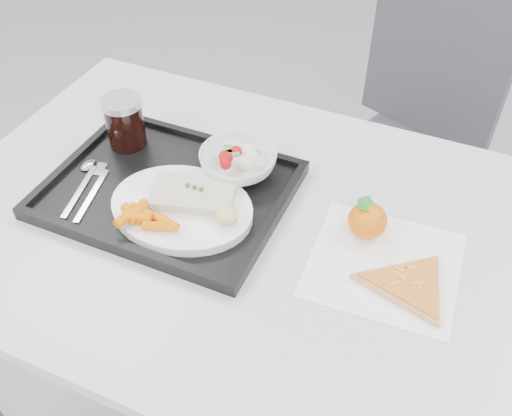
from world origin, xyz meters
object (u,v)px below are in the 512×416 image
Objects in this scene: dinner_plate at (182,208)px; table at (252,247)px; tangerine at (368,220)px; chair at (416,131)px; cola_glass at (125,121)px; pizza_slice at (409,285)px; tray at (169,191)px; salad_bowl at (238,162)px.

table is at bearing 17.75° from dinner_plate.
dinner_plate is at bearing -163.66° from tangerine.
chair reaches higher than cola_glass.
table is 0.16m from dinner_plate.
pizza_slice is at bearing -7.17° from table.
tray reaches higher than table.
pizza_slice is (0.30, -0.04, 0.08)m from table.
tangerine is at bearing -89.20° from chair.
dinner_plate reaches higher than tray.
salad_bowl is 1.69× the size of tangerine.
dinner_plate is 1.78× the size of salad_bowl.
table is 7.89× the size of salad_bowl.
cola_glass reaches higher than table.
tangerine is (0.32, 0.09, 0.01)m from dinner_plate.
chair is 0.85m from cola_glass.
table is at bearing -1.49° from tray.
salad_bowl is (-0.27, -0.60, 0.25)m from chair.
table is at bearing 172.83° from pizza_slice.
chair is 10.32× the size of tangerine.
tray is at bearing -31.58° from cola_glass.
cola_glass is (-0.20, 0.14, 0.05)m from dinner_plate.
salad_bowl is at bearing 125.90° from table.
tray is 0.19m from cola_glass.
cola_glass is at bearing 146.46° from dinner_plate.
cola_glass is at bearing 175.54° from tangerine.
table is 0.23m from tangerine.
salad_bowl is at bearing -113.82° from chair.
salad_bowl is 0.40m from pizza_slice.
tray is 4.99× the size of tangerine.
dinner_plate is 0.25m from cola_glass.
tangerine reaches higher than tray.
cola_glass reaches higher than tangerine.
chair is at bearing 49.88° from cola_glass.
salad_bowl reaches higher than tray.
dinner_plate is at bearing -162.25° from table.
tangerine is at bearing 7.60° from tray.
tangerine is at bearing -4.46° from cola_glass.
salad_bowl is (0.05, 0.15, 0.01)m from dinner_plate.
chair is at bearing 75.03° from table.
salad_bowl is (-0.08, 0.11, 0.11)m from table.
cola_glass is 1.20× the size of tangerine.
dinner_plate reaches higher than pizza_slice.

